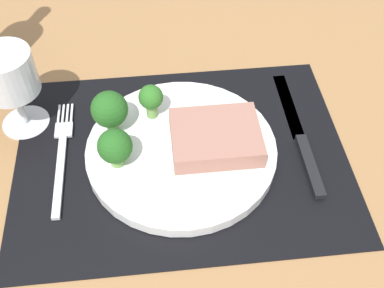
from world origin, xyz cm
name	(u,v)px	position (x,y,z in cm)	size (l,w,h in cm)	color
ground_plane	(182,163)	(0.00, 0.00, -1.50)	(140.00, 110.00, 3.00)	#996D42
placemat	(181,155)	(0.00, 0.00, 0.15)	(43.64, 32.58, 0.30)	black
plate	(181,150)	(0.00, 0.00, 1.10)	(24.91, 24.91, 1.60)	white
steak	(216,137)	(4.47, 0.07, 3.21)	(11.39, 9.18, 2.61)	#9E6B5B
broccoli_center	(151,99)	(-3.44, 6.04, 5.10)	(3.32, 3.32, 5.14)	#6B994C
broccoli_near_steak	(109,110)	(-8.84, 4.09, 5.53)	(4.82, 4.82, 6.13)	#5B8942
broccoli_back_left	(115,147)	(-8.20, -1.82, 5.04)	(4.35, 4.35, 5.45)	#6B994C
fork	(62,155)	(-15.76, 1.42, 0.55)	(2.40, 19.20, 0.50)	silver
knife	(301,140)	(16.32, 0.53, 0.60)	(1.80, 23.00, 0.80)	black
wine_glass	(9,78)	(-21.26, 8.24, 8.49)	(7.27, 7.27, 12.18)	silver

